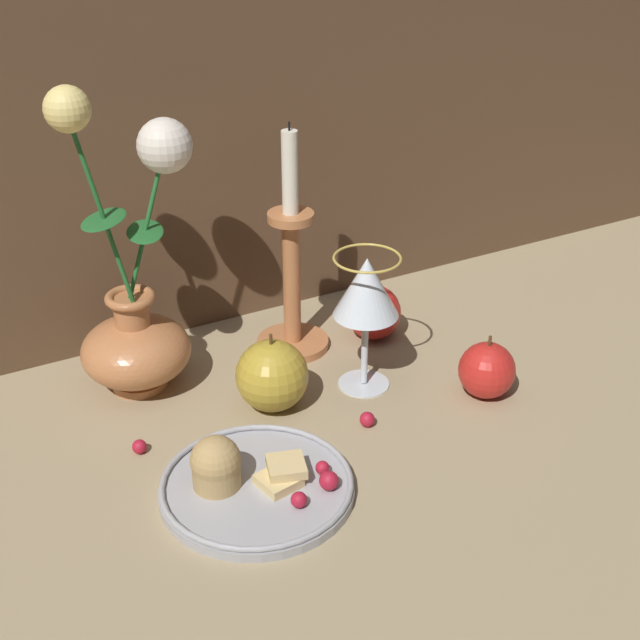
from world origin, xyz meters
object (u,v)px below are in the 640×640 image
at_px(candlestick, 292,280).
at_px(apple_near_glass, 374,312).
at_px(apple_at_table_edge, 271,376).
at_px(apple_beside_vase, 487,370).
at_px(vase, 135,311).
at_px(plate_with_pastries, 249,481).
at_px(wine_glass, 366,292).

distance_m(candlestick, apple_near_glass, 0.12).
height_order(apple_near_glass, apple_at_table_edge, apple_at_table_edge).
distance_m(apple_beside_vase, apple_at_table_edge, 0.25).
relative_size(vase, apple_at_table_edge, 3.83).
height_order(plate_with_pastries, apple_at_table_edge, apple_at_table_edge).
height_order(apple_beside_vase, apple_near_glass, apple_near_glass).
bearing_deg(apple_near_glass, apple_at_table_edge, -156.01).
distance_m(vase, apple_at_table_edge, 0.17).
bearing_deg(apple_near_glass, vase, 174.05).
distance_m(plate_with_pastries, apple_near_glass, 0.34).
bearing_deg(candlestick, plate_with_pastries, -125.50).
bearing_deg(apple_at_table_edge, apple_beside_vase, -22.68).
height_order(vase, wine_glass, vase).
relative_size(plate_with_pastries, apple_at_table_edge, 2.05).
bearing_deg(vase, plate_with_pastries, -83.12).
relative_size(vase, wine_glass, 2.18).
bearing_deg(candlestick, apple_near_glass, -14.30).
distance_m(apple_beside_vase, apple_near_glass, 0.18).
distance_m(vase, plate_with_pastries, 0.25).
relative_size(wine_glass, candlestick, 0.57).
bearing_deg(apple_near_glass, plate_with_pastries, -142.44).
xyz_separation_m(vase, apple_near_glass, (0.30, -0.03, -0.06)).
xyz_separation_m(wine_glass, apple_beside_vase, (0.11, -0.08, -0.09)).
bearing_deg(apple_at_table_edge, vase, 135.07).
bearing_deg(wine_glass, apple_at_table_edge, 174.95).
xyz_separation_m(apple_beside_vase, apple_near_glass, (-0.04, 0.18, 0.00)).
bearing_deg(apple_at_table_edge, wine_glass, -5.05).
distance_m(plate_with_pastries, candlestick, 0.30).
xyz_separation_m(plate_with_pastries, apple_at_table_edge, (0.08, 0.12, 0.03)).
bearing_deg(wine_glass, vase, 151.66).
height_order(plate_with_pastries, apple_beside_vase, apple_beside_vase).
distance_m(vase, apple_beside_vase, 0.40).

